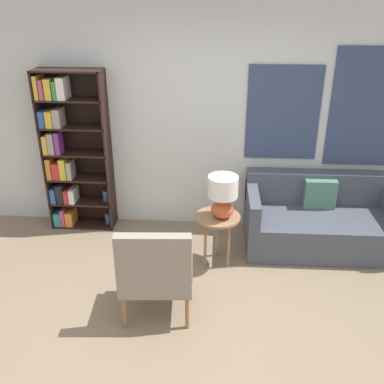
% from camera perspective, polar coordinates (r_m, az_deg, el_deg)
% --- Properties ---
extents(ground_plane, '(14.00, 14.00, 0.00)m').
position_cam_1_polar(ground_plane, '(3.89, -0.45, -18.34)').
color(ground_plane, '#847056').
extents(wall_back, '(6.40, 0.08, 2.70)m').
position_cam_1_polar(wall_back, '(5.03, 1.71, 9.80)').
color(wall_back, silver).
rests_on(wall_back, ground_plane).
extents(bookshelf, '(0.77, 0.30, 1.92)m').
position_cam_1_polar(bookshelf, '(5.28, -16.08, 4.87)').
color(bookshelf, black).
rests_on(bookshelf, ground_plane).
extents(armchair, '(0.66, 0.61, 0.93)m').
position_cam_1_polar(armchair, '(3.73, -4.89, -10.30)').
color(armchair, olive).
rests_on(armchair, ground_plane).
extents(couch, '(1.68, 0.88, 0.79)m').
position_cam_1_polar(couch, '(5.13, 16.61, -3.69)').
color(couch, '#474C56').
rests_on(couch, ground_plane).
extents(side_table, '(0.47, 0.47, 0.58)m').
position_cam_1_polar(side_table, '(4.48, 3.42, -4.03)').
color(side_table, '#99704C').
rests_on(side_table, ground_plane).
extents(table_lamp, '(0.30, 0.30, 0.45)m').
position_cam_1_polar(table_lamp, '(4.30, 4.11, -0.27)').
color(table_lamp, '#C65128').
rests_on(table_lamp, side_table).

